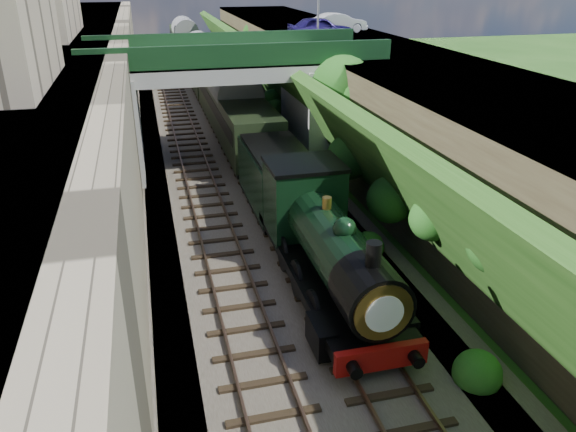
{
  "coord_description": "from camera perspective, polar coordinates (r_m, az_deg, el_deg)",
  "views": [
    {
      "loc": [
        -4.37,
        -7.47,
        10.78
      ],
      "look_at": [
        0.0,
        9.69,
        2.88
      ],
      "focal_mm": 35.0,
      "sensor_mm": 36.0,
      "label": 1
    }
  ],
  "objects": [
    {
      "name": "car_silver",
      "position": [
        44.19,
        5.13,
        18.97
      ],
      "size": [
        4.36,
        1.95,
        1.39
      ],
      "primitive_type": "imported",
      "rotation": [
        0.0,
        0.0,
        1.69
      ],
      "color": "#B1B2B6",
      "rests_on": "street_plateau_right"
    },
    {
      "name": "car_blue",
      "position": [
        39.45,
        3.31,
        18.5
      ],
      "size": [
        4.43,
        1.84,
        1.5
      ],
      "primitive_type": "imported",
      "rotation": [
        0.0,
        0.0,
        1.59
      ],
      "color": "#1C1355",
      "rests_on": "street_plateau_right"
    },
    {
      "name": "embankment_slope",
      "position": [
        29.32,
        5.03,
        8.16
      ],
      "size": [
        4.65,
        90.0,
        6.57
      ],
      "color": "#1E4714",
      "rests_on": "ground"
    },
    {
      "name": "street_plateau_right",
      "position": [
        31.71,
        12.31,
        9.52
      ],
      "size": [
        8.0,
        90.0,
        6.25
      ],
      "primitive_type": "cube",
      "color": "#262628",
      "rests_on": "ground"
    },
    {
      "name": "road_bridge",
      "position": [
        32.61,
        -4.7,
        12.1
      ],
      "size": [
        16.0,
        6.4,
        7.25
      ],
      "color": "gray",
      "rests_on": "ground"
    },
    {
      "name": "trackbed",
      "position": [
        29.8,
        -4.9,
        2.94
      ],
      "size": [
        10.0,
        90.0,
        0.2
      ],
      "primitive_type": "cube",
      "color": "#473F38",
      "rests_on": "ground"
    },
    {
      "name": "tender",
      "position": [
        26.07,
        -1.02,
        3.46
      ],
      "size": [
        2.7,
        6.0,
        3.05
      ],
      "color": "black",
      "rests_on": "trackbed"
    },
    {
      "name": "tree",
      "position": [
        30.86,
        5.62,
        12.46
      ],
      "size": [
        3.6,
        3.8,
        6.6
      ],
      "color": "black",
      "rests_on": "ground"
    },
    {
      "name": "retaining_wall",
      "position": [
        28.44,
        -16.24,
        8.25
      ],
      "size": [
        1.0,
        90.0,
        7.0
      ],
      "primitive_type": "cube",
      "color": "#756B56",
      "rests_on": "ground"
    },
    {
      "name": "coach_middle",
      "position": [
        56.13,
        -8.7,
        14.83
      ],
      "size": [
        2.9,
        18.0,
        3.7
      ],
      "color": "black",
      "rests_on": "trackbed"
    },
    {
      "name": "coach_front",
      "position": [
        37.81,
        -5.51,
        10.58
      ],
      "size": [
        2.9,
        18.0,
        3.7
      ],
      "color": "black",
      "rests_on": "trackbed"
    },
    {
      "name": "coach_rear",
      "position": [
        74.69,
        -10.35,
        16.96
      ],
      "size": [
        2.9,
        18.0,
        3.7
      ],
      "color": "black",
      "rests_on": "trackbed"
    },
    {
      "name": "street_plateau_left",
      "position": [
        28.8,
        -23.23,
        7.44
      ],
      "size": [
        6.0,
        90.0,
        7.0
      ],
      "primitive_type": "cube",
      "color": "#262628",
      "rests_on": "ground"
    },
    {
      "name": "track_right",
      "position": [
        29.95,
        -2.64,
        3.41
      ],
      "size": [
        2.5,
        90.0,
        0.2
      ],
      "color": "black",
      "rests_on": "trackbed"
    },
    {
      "name": "locomotive",
      "position": [
        19.47,
        3.98,
        -3.19
      ],
      "size": [
        3.1,
        10.22,
        3.83
      ],
      "color": "black",
      "rests_on": "trackbed"
    },
    {
      "name": "track_left",
      "position": [
        29.52,
        -8.74,
        2.84
      ],
      "size": [
        2.5,
        90.0,
        0.2
      ],
      "color": "black",
      "rests_on": "trackbed"
    }
  ]
}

